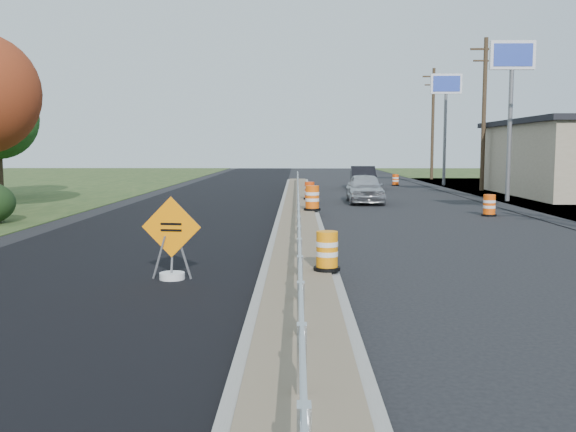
{
  "coord_description": "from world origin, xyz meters",
  "views": [
    {
      "loc": [
        -0.05,
        -16.18,
        2.65
      ],
      "look_at": [
        -0.26,
        -1.46,
        1.1
      ],
      "focal_mm": 40.0,
      "sensor_mm": 36.0,
      "label": 1
    }
  ],
  "objects_px": {
    "barrel_median_far": "(310,191)",
    "barrel_shoulder_near": "(489,206)",
    "barrel_median_near": "(327,252)",
    "car_silver": "(365,188)",
    "barrel_shoulder_far": "(395,180)",
    "barrel_median_mid": "(312,199)",
    "caution_sign": "(172,259)",
    "car_dark_mid": "(363,177)"
  },
  "relations": [
    {
      "from": "caution_sign",
      "to": "barrel_shoulder_near",
      "type": "bearing_deg",
      "value": 58.49
    },
    {
      "from": "caution_sign",
      "to": "barrel_median_near",
      "type": "relative_size",
      "value": 2.16
    },
    {
      "from": "car_silver",
      "to": "caution_sign",
      "type": "bearing_deg",
      "value": -106.69
    },
    {
      "from": "barrel_shoulder_far",
      "to": "car_dark_mid",
      "type": "xyz_separation_m",
      "value": [
        -2.68,
        -3.47,
        0.35
      ]
    },
    {
      "from": "barrel_shoulder_near",
      "to": "car_silver",
      "type": "distance_m",
      "value": 7.42
    },
    {
      "from": "barrel_median_far",
      "to": "car_dark_mid",
      "type": "distance_m",
      "value": 12.53
    },
    {
      "from": "barrel_median_far",
      "to": "barrel_shoulder_near",
      "type": "height_order",
      "value": "barrel_median_far"
    },
    {
      "from": "barrel_shoulder_far",
      "to": "barrel_median_mid",
      "type": "bearing_deg",
      "value": -107.19
    },
    {
      "from": "barrel_median_near",
      "to": "barrel_shoulder_far",
      "type": "height_order",
      "value": "barrel_median_near"
    },
    {
      "from": "barrel_median_near",
      "to": "barrel_shoulder_far",
      "type": "xyz_separation_m",
      "value": [
        6.45,
        33.31,
        -0.21
      ]
    },
    {
      "from": "car_silver",
      "to": "car_dark_mid",
      "type": "distance_m",
      "value": 11.2
    },
    {
      "from": "caution_sign",
      "to": "barrel_median_mid",
      "type": "relative_size",
      "value": 1.74
    },
    {
      "from": "barrel_median_far",
      "to": "barrel_shoulder_near",
      "type": "xyz_separation_m",
      "value": [
        6.98,
        -5.27,
        -0.22
      ]
    },
    {
      "from": "car_silver",
      "to": "barrel_median_far",
      "type": "bearing_deg",
      "value": -162.76
    },
    {
      "from": "caution_sign",
      "to": "barrel_shoulder_near",
      "type": "distance_m",
      "value": 16.06
    },
    {
      "from": "car_dark_mid",
      "to": "barrel_shoulder_far",
      "type": "bearing_deg",
      "value": 55.36
    },
    {
      "from": "barrel_shoulder_far",
      "to": "car_dark_mid",
      "type": "relative_size",
      "value": 0.18
    },
    {
      "from": "barrel_median_far",
      "to": "car_dark_mid",
      "type": "height_order",
      "value": "car_dark_mid"
    },
    {
      "from": "barrel_shoulder_near",
      "to": "barrel_median_mid",
      "type": "bearing_deg",
      "value": -178.76
    },
    {
      "from": "barrel_median_mid",
      "to": "barrel_shoulder_far",
      "type": "xyz_separation_m",
      "value": [
        6.45,
        20.84,
        -0.31
      ]
    },
    {
      "from": "caution_sign",
      "to": "barrel_shoulder_far",
      "type": "relative_size",
      "value": 2.07
    },
    {
      "from": "barrel_median_mid",
      "to": "barrel_shoulder_far",
      "type": "distance_m",
      "value": 21.82
    },
    {
      "from": "barrel_median_near",
      "to": "car_dark_mid",
      "type": "distance_m",
      "value": 30.07
    },
    {
      "from": "car_dark_mid",
      "to": "caution_sign",
      "type": "bearing_deg",
      "value": -100.05
    },
    {
      "from": "barrel_median_far",
      "to": "car_silver",
      "type": "xyz_separation_m",
      "value": [
        2.72,
        0.8,
        0.09
      ]
    },
    {
      "from": "barrel_median_far",
      "to": "barrel_shoulder_far",
      "type": "relative_size",
      "value": 1.03
    },
    {
      "from": "barrel_median_mid",
      "to": "barrel_shoulder_far",
      "type": "bearing_deg",
      "value": 72.81
    },
    {
      "from": "barrel_median_far",
      "to": "car_dark_mid",
      "type": "relative_size",
      "value": 0.19
    },
    {
      "from": "barrel_median_far",
      "to": "car_silver",
      "type": "distance_m",
      "value": 2.84
    },
    {
      "from": "barrel_shoulder_near",
      "to": "car_silver",
      "type": "height_order",
      "value": "car_silver"
    },
    {
      "from": "barrel_median_near",
      "to": "barrel_median_mid",
      "type": "bearing_deg",
      "value": 90.0
    },
    {
      "from": "barrel_median_near",
      "to": "car_silver",
      "type": "height_order",
      "value": "car_silver"
    },
    {
      "from": "barrel_median_mid",
      "to": "car_silver",
      "type": "bearing_deg",
      "value": 66.39
    },
    {
      "from": "barrel_median_mid",
      "to": "caution_sign",
      "type": "bearing_deg",
      "value": -104.25
    },
    {
      "from": "car_dark_mid",
      "to": "barrel_shoulder_near",
      "type": "bearing_deg",
      "value": -76.4
    },
    {
      "from": "barrel_median_near",
      "to": "barrel_median_mid",
      "type": "distance_m",
      "value": 12.47
    },
    {
      "from": "barrel_median_near",
      "to": "barrel_median_far",
      "type": "relative_size",
      "value": 0.94
    },
    {
      "from": "caution_sign",
      "to": "barrel_median_near",
      "type": "distance_m",
      "value": 3.14
    },
    {
      "from": "caution_sign",
      "to": "barrel_median_far",
      "type": "relative_size",
      "value": 2.02
    },
    {
      "from": "barrel_median_mid",
      "to": "barrel_shoulder_near",
      "type": "xyz_separation_m",
      "value": [
        6.98,
        0.15,
        -0.29
      ]
    },
    {
      "from": "barrel_median_far",
      "to": "barrel_median_near",
      "type": "bearing_deg",
      "value": -90.0
    },
    {
      "from": "car_dark_mid",
      "to": "car_silver",
      "type": "bearing_deg",
      "value": -92.34
    }
  ]
}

